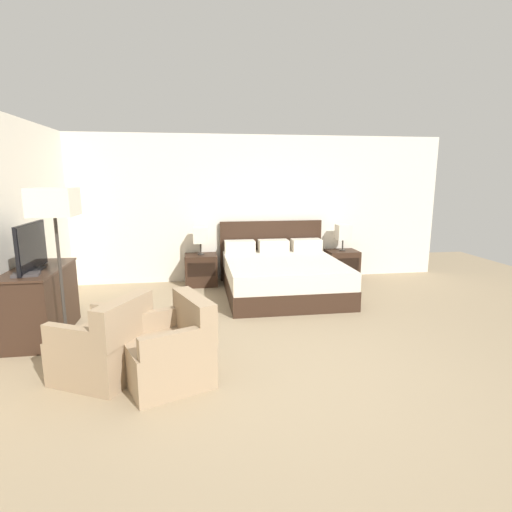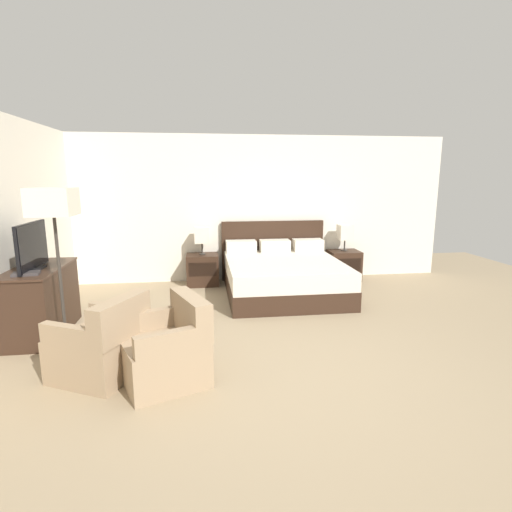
{
  "view_description": "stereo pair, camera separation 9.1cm",
  "coord_description": "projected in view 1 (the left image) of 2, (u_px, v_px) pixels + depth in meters",
  "views": [
    {
      "loc": [
        -0.87,
        -3.22,
        1.81
      ],
      "look_at": [
        -0.07,
        2.03,
        0.75
      ],
      "focal_mm": 28.0,
      "sensor_mm": 36.0,
      "label": 1
    },
    {
      "loc": [
        -0.78,
        -3.23,
        1.81
      ],
      "look_at": [
        -0.07,
        2.03,
        0.75
      ],
      "focal_mm": 28.0,
      "sensor_mm": 36.0,
      "label": 2
    }
  ],
  "objects": [
    {
      "name": "ground_plane",
      "position": [
        298.0,
        381.0,
        3.6
      ],
      "size": [
        11.05,
        11.05,
        0.0
      ],
      "primitive_type": "plane",
      "color": "#998466"
    },
    {
      "name": "wall_back",
      "position": [
        246.0,
        209.0,
        6.95
      ],
      "size": [
        7.06,
        0.06,
        2.51
      ],
      "primitive_type": "cube",
      "color": "silver",
      "rests_on": "ground"
    },
    {
      "name": "wall_left",
      "position": [
        5.0,
        228.0,
        4.41
      ],
      "size": [
        0.06,
        5.48,
        2.51
      ],
      "primitive_type": "cube",
      "color": "silver",
      "rests_on": "ground"
    },
    {
      "name": "bed",
      "position": [
        282.0,
        275.0,
        6.24
      ],
      "size": [
        1.81,
        1.97,
        1.05
      ],
      "color": "#332116",
      "rests_on": "ground"
    },
    {
      "name": "nightstand_left",
      "position": [
        201.0,
        270.0,
        6.73
      ],
      "size": [
        0.53,
        0.44,
        0.52
      ],
      "color": "#332116",
      "rests_on": "ground"
    },
    {
      "name": "nightstand_right",
      "position": [
        342.0,
        265.0,
        7.09
      ],
      "size": [
        0.53,
        0.44,
        0.52
      ],
      "color": "#332116",
      "rests_on": "ground"
    },
    {
      "name": "table_lamp_left",
      "position": [
        200.0,
        235.0,
        6.62
      ],
      "size": [
        0.24,
        0.24,
        0.46
      ],
      "color": "#332D28",
      "rests_on": "nightstand_left"
    },
    {
      "name": "table_lamp_right",
      "position": [
        343.0,
        232.0,
        6.98
      ],
      "size": [
        0.24,
        0.24,
        0.46
      ],
      "color": "#332D28",
      "rests_on": "nightstand_right"
    },
    {
      "name": "dresser",
      "position": [
        41.0,
        301.0,
        4.54
      ],
      "size": [
        0.53,
        1.15,
        0.8
      ],
      "color": "#332116",
      "rests_on": "ground"
    },
    {
      "name": "tv",
      "position": [
        32.0,
        248.0,
        4.34
      ],
      "size": [
        0.18,
        0.75,
        0.52
      ],
      "color": "black",
      "rests_on": "dresser"
    },
    {
      "name": "book_red_cover",
      "position": [
        26.0,
        274.0,
        4.13
      ],
      "size": [
        0.28,
        0.22,
        0.03
      ],
      "primitive_type": "cube",
      "rotation": [
        0.0,
        0.0,
        0.18
      ],
      "color": "#383333",
      "rests_on": "dresser"
    },
    {
      "name": "armchair_by_window",
      "position": [
        105.0,
        347.0,
        3.63
      ],
      "size": [
        0.92,
        0.92,
        0.76
      ],
      "color": "#9E8466",
      "rests_on": "ground"
    },
    {
      "name": "armchair_companion",
      "position": [
        171.0,
        351.0,
        3.55
      ],
      "size": [
        0.89,
        0.89,
        0.76
      ],
      "color": "#9E8466",
      "rests_on": "ground"
    },
    {
      "name": "floor_lamp",
      "position": [
        54.0,
        211.0,
        3.83
      ],
      "size": [
        0.4,
        0.4,
        1.7
      ],
      "color": "#332D28",
      "rests_on": "ground"
    }
  ]
}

